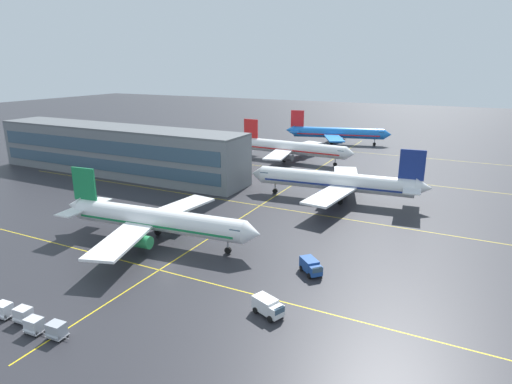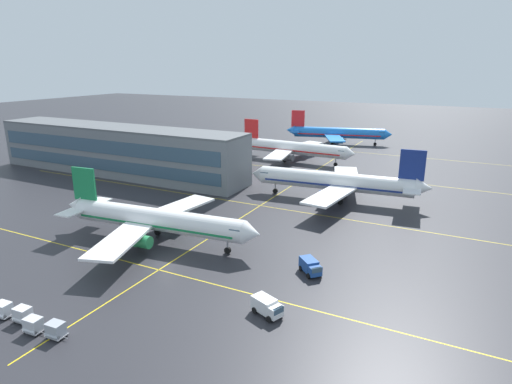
{
  "view_description": "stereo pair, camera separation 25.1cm",
  "coord_description": "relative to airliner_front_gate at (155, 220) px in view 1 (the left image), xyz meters",
  "views": [
    {
      "loc": [
        39.36,
        -48.01,
        29.63
      ],
      "look_at": [
        1.23,
        27.83,
        4.44
      ],
      "focal_mm": 30.4,
      "sensor_mm": 36.0,
      "label": 1
    },
    {
      "loc": [
        39.58,
        -47.9,
        29.63
      ],
      "look_at": [
        1.23,
        27.83,
        4.44
      ],
      "focal_mm": 30.4,
      "sensor_mm": 36.0,
      "label": 2
    }
  ],
  "objects": [
    {
      "name": "baggage_cart_row_fifth",
      "position": [
        4.73,
        -27.38,
        -3.06
      ],
      "size": [
        2.8,
        1.8,
        1.86
      ],
      "color": "#99999E",
      "rests_on": "ground"
    },
    {
      "name": "service_truck_catering",
      "position": [
        27.01,
        -11.97,
        -2.88
      ],
      "size": [
        4.49,
        3.31,
        2.1
      ],
      "color": "white",
      "rests_on": "ground"
    },
    {
      "name": "baggage_cart_row_fourth",
      "position": [
        1.65,
        -26.5,
        -3.06
      ],
      "size": [
        2.8,
        1.8,
        1.86
      ],
      "color": "#99999E",
      "rests_on": "ground"
    },
    {
      "name": "airliner_far_left_stand",
      "position": [
        0.1,
        106.93,
        0.18
      ],
      "size": [
        39.59,
        33.67,
        12.42
      ],
      "color": "blue",
      "rests_on": "ground"
    },
    {
      "name": "service_truck_red_van",
      "position": [
        27.98,
        0.74,
        -2.88
      ],
      "size": [
        4.25,
        4.16,
        2.1
      ],
      "color": "#1E4793",
      "rests_on": "ground"
    },
    {
      "name": "baggage_cart_row_rightmost",
      "position": [
        7.81,
        -26.89,
        -3.06
      ],
      "size": [
        2.8,
        1.8,
        1.86
      ],
      "color": "#99999E",
      "rests_on": "ground"
    },
    {
      "name": "airliner_third_row",
      "position": [
        -3.35,
        70.72,
        0.15
      ],
      "size": [
        39.64,
        34.19,
        12.33
      ],
      "color": "white",
      "rests_on": "ground"
    },
    {
      "name": "airliner_second_row",
      "position": [
        20.84,
        37.2,
        0.26
      ],
      "size": [
        40.72,
        34.98,
        12.65
      ],
      "color": "white",
      "rests_on": "ground"
    },
    {
      "name": "ground_plane",
      "position": [
        7.33,
        -6.4,
        -4.06
      ],
      "size": [
        600.0,
        600.0,
        0.0
      ],
      "primitive_type": "plane",
      "color": "#28282D"
    },
    {
      "name": "airliner_front_gate",
      "position": [
        0.0,
        0.0,
        0.0
      ],
      "size": [
        38.28,
        32.86,
        11.89
      ],
      "color": "white",
      "rests_on": "ground"
    },
    {
      "name": "taxiway_markings",
      "position": [
        7.33,
        43.09,
        -4.06
      ],
      "size": [
        142.34,
        151.04,
        0.01
      ],
      "color": "yellow",
      "rests_on": "ground"
    },
    {
      "name": "baggage_cart_row_middle",
      "position": [
        -1.43,
        -26.88,
        -3.06
      ],
      "size": [
        2.8,
        1.8,
        1.86
      ],
      "color": "#99999E",
      "rests_on": "ground"
    },
    {
      "name": "terminal_building",
      "position": [
        -40.95,
        33.98,
        2.56
      ],
      "size": [
        77.75,
        12.52,
        13.24
      ],
      "color": "slate",
      "rests_on": "ground"
    }
  ]
}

